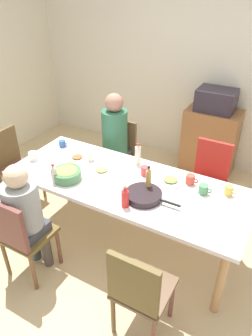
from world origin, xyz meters
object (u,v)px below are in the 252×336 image
(plate_2, at_px, (77,158))
(chair_0, at_px, (139,290))
(plate_1, at_px, (170,181))
(cup_5, at_px, (204,189))
(chair_3, at_px, (21,234))
(serving_pan, at_px, (144,195))
(chair_1, at_px, (118,152))
(cup_0, at_px, (190,179))
(cup_3, at_px, (91,156))
(cup_4, at_px, (229,190))
(bottle_3, at_px, (148,180))
(chair_2, at_px, (13,162))
(bottle_0, at_px, (138,154))
(cup_2, at_px, (70,168))
(plate_0, at_px, (102,171))
(cup_1, at_px, (145,171))
(bottle_1, at_px, (125,197))
(bowl_0, at_px, (67,174))
(cup_6, at_px, (63,144))
(cup_7, at_px, (33,156))
(bottle_2, at_px, (54,174))
(person_3, at_px, (25,211))
(chair_4, at_px, (208,176))
(microwave, at_px, (216,100))
(side_cabinet, at_px, (210,141))
(dining_table, at_px, (126,188))

(plate_2, bearing_deg, chair_0, -37.68)
(plate_1, bearing_deg, plate_2, -175.35)
(cup_5, bearing_deg, chair_3, -141.42)
(serving_pan, bearing_deg, plate_1, 72.89)
(chair_1, relative_size, cup_0, 7.66)
(cup_3, relative_size, cup_5, 0.91)
(cup_4, bearing_deg, bottle_3, -155.19)
(chair_2, xyz_separation_m, bottle_0, (1.48, 0.34, 0.35))
(cup_2, bearing_deg, plate_0, 27.94)
(cup_1, bearing_deg, plate_1, 2.53)
(chair_1, xyz_separation_m, bottle_1, (0.75, -1.16, 0.33))
(cup_5, bearing_deg, bowl_0, -161.19)
(cup_6, bearing_deg, cup_2, -43.11)
(plate_2, relative_size, cup_5, 1.70)
(cup_7, bearing_deg, bottle_2, -24.29)
(serving_pan, distance_m, bottle_2, 0.86)
(person_3, height_order, plate_0, person_3)
(chair_0, bearing_deg, chair_4, 90.00)
(cup_0, distance_m, microwave, 1.56)
(person_3, height_order, cup_4, person_3)
(cup_2, xyz_separation_m, side_cabinet, (0.88, 1.91, -0.35))
(chair_4, distance_m, plate_2, 1.45)
(chair_3, height_order, plate_2, chair_3)
(cup_3, relative_size, cup_6, 0.98)
(chair_3, bearing_deg, chair_2, 138.89)
(chair_3, xyz_separation_m, chair_4, (1.15, 1.67, 0.00))
(bottle_2, bearing_deg, plate_1, 29.53)
(cup_0, xyz_separation_m, cup_3, (-1.05, -0.10, 0.00))
(bottle_0, bearing_deg, microwave, 75.77)
(chair_2, bearing_deg, dining_table, 0.00)
(cup_5, bearing_deg, plate_2, -177.42)
(cup_0, bearing_deg, cup_5, -29.64)
(bowl_0, bearing_deg, chair_4, 44.47)
(serving_pan, relative_size, cup_1, 4.58)
(plate_2, distance_m, bottle_2, 0.46)
(cup_1, bearing_deg, plate_0, -158.02)
(bowl_0, height_order, cup_3, bowl_0)
(cup_5, height_order, side_cabinet, side_cabinet)
(plate_1, xyz_separation_m, microwave, (-0.05, 1.59, 0.27))
(cup_0, distance_m, bottle_0, 0.60)
(chair_3, bearing_deg, bowl_0, 83.85)
(plate_0, height_order, cup_6, cup_6)
(cup_1, relative_size, bottle_1, 0.56)
(cup_4, xyz_separation_m, bottle_3, (-0.64, -0.30, 0.08))
(chair_4, distance_m, cup_0, 0.64)
(cup_2, bearing_deg, side_cabinet, 65.31)
(plate_2, height_order, cup_6, cup_6)
(cup_1, distance_m, cup_2, 0.73)
(plate_0, height_order, bottle_1, bottle_1)
(chair_1, bearing_deg, bowl_0, -86.53)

